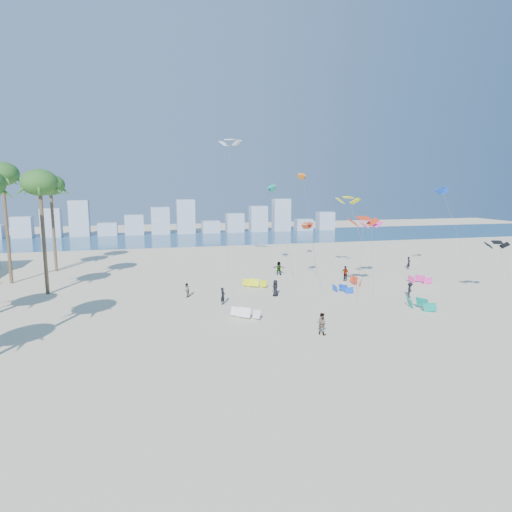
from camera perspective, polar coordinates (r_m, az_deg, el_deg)
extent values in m
plane|color=beige|center=(32.34, 1.71, -12.54)|extent=(220.00, 220.00, 0.00)
plane|color=navy|center=(101.96, -9.27, 2.28)|extent=(220.00, 220.00, 0.00)
imported|color=black|center=(44.97, -4.29, -5.15)|extent=(0.70, 0.75, 1.73)
imported|color=gray|center=(36.44, 8.44, -8.61)|extent=(1.08, 1.10, 1.79)
imported|color=black|center=(48.12, 2.51, -4.15)|extent=(1.03, 1.02, 1.79)
imported|color=gray|center=(56.89, 11.41, -2.20)|extent=(0.96, 1.19, 1.89)
imported|color=black|center=(50.28, 19.22, -4.16)|extent=(1.19, 1.19, 1.65)
imported|color=gray|center=(59.34, 2.96, -1.59)|extent=(1.78, 1.20, 1.84)
imported|color=black|center=(67.16, 19.07, -0.84)|extent=(0.78, 0.70, 1.79)
imported|color=gray|center=(48.21, -8.94, -4.38)|extent=(0.92, 0.95, 1.54)
cylinder|color=#595959|center=(53.50, 7.53, 0.20)|extent=(1.21, 2.09, 7.42)
cylinder|color=#595959|center=(59.34, 13.30, 2.32)|extent=(2.06, 3.70, 10.33)
cylinder|color=#595959|center=(51.74, 14.78, -0.16)|extent=(2.68, 6.02, 7.73)
cylinder|color=#595959|center=(58.05, 3.45, 3.19)|extent=(2.37, 3.18, 11.90)
cylinder|color=#595959|center=(60.33, 6.92, 4.10)|extent=(1.32, 3.10, 13.45)
cylinder|color=#595959|center=(51.56, 29.80, -2.04)|extent=(0.18, 3.65, 6.07)
cylinder|color=#595959|center=(60.65, -3.54, 6.33)|extent=(1.00, 2.05, 18.00)
cylinder|color=#595959|center=(63.30, 24.48, 2.70)|extent=(2.54, 4.26, 11.53)
cylinder|color=#595959|center=(46.93, 13.32, -0.53)|extent=(1.46, 2.11, 8.53)
cylinder|color=brown|center=(53.38, -25.67, 1.96)|extent=(0.40, 0.40, 12.22)
ellipsoid|color=#275B20|center=(53.06, -26.13, 8.51)|extent=(3.80, 3.80, 2.85)
cylinder|color=brown|center=(61.39, -29.41, 2.99)|extent=(0.40, 0.40, 13.26)
ellipsoid|color=#275B20|center=(61.18, -29.90, 9.17)|extent=(3.80, 3.80, 2.85)
cylinder|color=brown|center=(67.37, -24.63, 3.23)|extent=(0.40, 0.40, 11.96)
ellipsoid|color=#275B20|center=(67.10, -24.97, 8.31)|extent=(3.80, 3.80, 2.85)
cube|color=#9EADBF|center=(114.72, -27.88, 3.30)|extent=(4.40, 3.00, 4.80)
cube|color=#9EADBF|center=(113.31, -24.87, 3.91)|extent=(4.40, 3.00, 6.60)
cube|color=#9EADBF|center=(112.24, -21.79, 4.52)|extent=(4.40, 3.00, 8.40)
cube|color=#9EADBF|center=(111.78, -18.55, 3.29)|extent=(4.40, 3.00, 3.00)
cube|color=#9EADBF|center=(111.37, -15.39, 3.89)|extent=(4.40, 3.00, 4.80)
cube|color=#9EADBF|center=(111.31, -12.21, 4.47)|extent=(4.40, 3.00, 6.60)
cube|color=#9EADBF|center=(111.61, -9.03, 5.04)|extent=(4.40, 3.00, 8.40)
cube|color=#9EADBF|center=(112.53, -5.85, 3.75)|extent=(4.40, 3.00, 3.00)
cube|color=#9EADBF|center=(113.48, -2.75, 4.29)|extent=(4.40, 3.00, 4.80)
cube|color=#9EADBF|center=(114.77, 0.30, 4.81)|extent=(4.40, 3.00, 6.60)
cube|color=#9EADBF|center=(116.38, 3.27, 5.30)|extent=(4.40, 3.00, 8.40)
cube|color=#9EADBF|center=(118.57, 6.13, 4.02)|extent=(4.40, 3.00, 3.00)
cube|color=#9EADBF|center=(120.76, 8.91, 4.48)|extent=(4.40, 3.00, 4.80)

